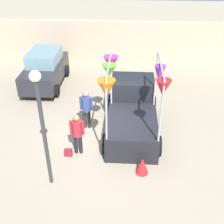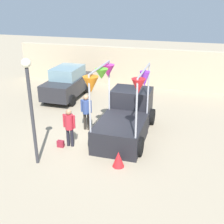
{
  "view_description": "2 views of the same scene",
  "coord_description": "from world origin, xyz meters",
  "px_view_note": "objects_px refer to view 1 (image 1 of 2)",
  "views": [
    {
      "loc": [
        0.6,
        -9.02,
        6.79
      ],
      "look_at": [
        0.04,
        -0.22,
        1.35
      ],
      "focal_mm": 45.0,
      "sensor_mm": 36.0,
      "label": 1
    },
    {
      "loc": [
        3.43,
        -10.37,
        5.77
      ],
      "look_at": [
        0.35,
        0.07,
        1.28
      ],
      "focal_mm": 45.0,
      "sensor_mm": 36.0,
      "label": 2
    }
  ],
  "objects_px": {
    "parked_car": "(45,69)",
    "person_customer": "(77,131)",
    "person_vendor": "(86,106)",
    "folded_kite_bundle_crimson": "(142,166)",
    "handbag": "(68,153)",
    "street_lamp": "(41,116)",
    "vendor_truck": "(132,109)"
  },
  "relations": [
    {
      "from": "person_customer",
      "to": "parked_car",
      "type": "bearing_deg",
      "value": 115.51
    },
    {
      "from": "vendor_truck",
      "to": "handbag",
      "type": "height_order",
      "value": "vendor_truck"
    },
    {
      "from": "parked_car",
      "to": "person_customer",
      "type": "height_order",
      "value": "parked_car"
    },
    {
      "from": "street_lamp",
      "to": "folded_kite_bundle_crimson",
      "type": "xyz_separation_m",
      "value": [
        2.97,
        0.62,
        -2.27
      ]
    },
    {
      "from": "parked_car",
      "to": "person_customer",
      "type": "relative_size",
      "value": 2.44
    },
    {
      "from": "person_vendor",
      "to": "street_lamp",
      "type": "xyz_separation_m",
      "value": [
        -0.75,
        -3.19,
        1.53
      ]
    },
    {
      "from": "parked_car",
      "to": "folded_kite_bundle_crimson",
      "type": "xyz_separation_m",
      "value": [
        4.97,
        -6.48,
        -0.64
      ]
    },
    {
      "from": "person_customer",
      "to": "person_vendor",
      "type": "bearing_deg",
      "value": 86.82
    },
    {
      "from": "vendor_truck",
      "to": "folded_kite_bundle_crimson",
      "type": "relative_size",
      "value": 6.8
    },
    {
      "from": "parked_car",
      "to": "handbag",
      "type": "bearing_deg",
      "value": -68.21
    },
    {
      "from": "parked_car",
      "to": "folded_kite_bundle_crimson",
      "type": "distance_m",
      "value": 8.19
    },
    {
      "from": "person_vendor",
      "to": "folded_kite_bundle_crimson",
      "type": "relative_size",
      "value": 2.85
    },
    {
      "from": "vendor_truck",
      "to": "street_lamp",
      "type": "bearing_deg",
      "value": -127.95
    },
    {
      "from": "person_customer",
      "to": "vendor_truck",
      "type": "bearing_deg",
      "value": 42.79
    },
    {
      "from": "street_lamp",
      "to": "person_vendor",
      "type": "bearing_deg",
      "value": 76.82
    },
    {
      "from": "person_vendor",
      "to": "parked_car",
      "type": "bearing_deg",
      "value": 125.12
    },
    {
      "from": "vendor_truck",
      "to": "parked_car",
      "type": "xyz_separation_m",
      "value": [
        -4.59,
        3.77,
        0.05
      ]
    },
    {
      "from": "person_customer",
      "to": "handbag",
      "type": "height_order",
      "value": "person_customer"
    },
    {
      "from": "person_customer",
      "to": "handbag",
      "type": "xyz_separation_m",
      "value": [
        -0.35,
        -0.2,
        -0.85
      ]
    },
    {
      "from": "person_customer",
      "to": "street_lamp",
      "type": "distance_m",
      "value": 2.29
    },
    {
      "from": "street_lamp",
      "to": "folded_kite_bundle_crimson",
      "type": "bearing_deg",
      "value": 11.73
    },
    {
      "from": "person_customer",
      "to": "street_lamp",
      "type": "height_order",
      "value": "street_lamp"
    },
    {
      "from": "street_lamp",
      "to": "folded_kite_bundle_crimson",
      "type": "relative_size",
      "value": 6.56
    },
    {
      "from": "folded_kite_bundle_crimson",
      "to": "parked_car",
      "type": "bearing_deg",
      "value": 127.51
    },
    {
      "from": "person_customer",
      "to": "handbag",
      "type": "distance_m",
      "value": 0.94
    },
    {
      "from": "parked_car",
      "to": "person_customer",
      "type": "distance_m",
      "value": 6.16
    },
    {
      "from": "parked_car",
      "to": "folded_kite_bundle_crimson",
      "type": "relative_size",
      "value": 6.67
    },
    {
      "from": "vendor_truck",
      "to": "folded_kite_bundle_crimson",
      "type": "bearing_deg",
      "value": -81.97
    },
    {
      "from": "parked_car",
      "to": "folded_kite_bundle_crimson",
      "type": "height_order",
      "value": "parked_car"
    },
    {
      "from": "person_vendor",
      "to": "folded_kite_bundle_crimson",
      "type": "xyz_separation_m",
      "value": [
        2.22,
        -2.57,
        -0.73
      ]
    },
    {
      "from": "person_customer",
      "to": "person_vendor",
      "type": "height_order",
      "value": "person_vendor"
    },
    {
      "from": "person_customer",
      "to": "folded_kite_bundle_crimson",
      "type": "bearing_deg",
      "value": -21.5
    }
  ]
}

